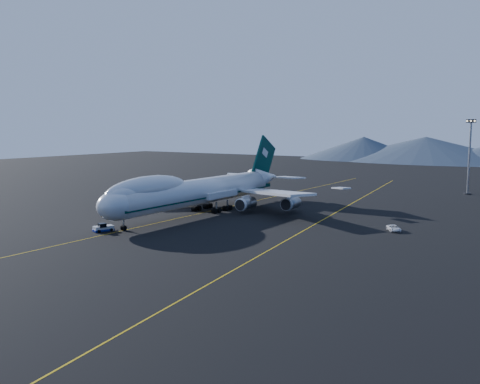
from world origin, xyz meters
The scene contains 7 objects.
ground centered at (0.00, 0.00, 0.00)m, with size 500.00×500.00×0.00m, color black.
taxiway_line_main centered at (0.00, 0.00, 0.01)m, with size 0.25×220.00×0.01m, color #C79F0B.
taxiway_line_side centered at (30.00, 10.00, 0.01)m, with size 0.25×200.00×0.01m, color #C79F0B.
boeing_747 centered at (0.00, 0.03, 5.81)m, with size 59.62×72.43×19.37m.
pushback_tug centered at (-2.89, -29.50, 0.57)m, with size 3.47×4.64×1.81m.
service_van centered at (48.46, 3.87, 0.64)m, with size 2.13×4.62×1.28m, color silver.
floodlight_mast centered at (49.97, 78.28, 12.28)m, with size 3.00×2.25×24.24m.
Camera 1 is at (81.27, -106.78, 21.96)m, focal length 40.00 mm.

